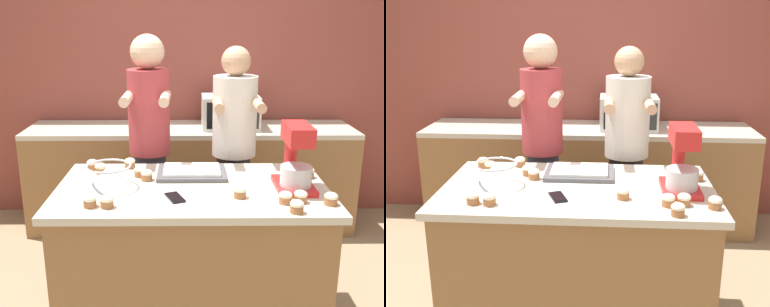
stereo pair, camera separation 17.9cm
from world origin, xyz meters
The scene contains 24 objects.
back_wall centered at (0.00, 1.77, 1.35)m, with size 10.00×0.06×2.70m.
island_counter centered at (0.00, 0.00, 0.45)m, with size 1.51×0.84×0.90m.
back_counter centered at (0.00, 1.42, 0.45)m, with size 2.80×0.60×0.90m.
person_left centered at (-0.29, 0.64, 0.93)m, with size 0.30×0.48×1.71m.
person_right centered at (0.30, 0.64, 0.87)m, with size 0.32×0.49×1.63m.
stand_mixer centered at (0.56, -0.03, 1.06)m, with size 0.20×0.30×0.36m.
mixing_bowl centered at (-0.46, -0.01, 0.97)m, with size 0.25×0.25×0.13m.
baking_tray centered at (0.00, 0.20, 0.91)m, with size 0.41×0.30×0.04m.
microwave_oven centered at (0.34, 1.42, 1.04)m, with size 0.48×0.37×0.27m.
cell_phone centered at (-0.09, -0.18, 0.90)m, with size 0.12×0.16×0.01m.
cupcake_0 centered at (0.50, -0.36, 0.93)m, with size 0.07×0.07×0.07m.
cupcake_1 centered at (0.25, -0.17, 0.93)m, with size 0.07×0.07×0.07m.
cupcake_2 centered at (-0.51, -0.28, 0.93)m, with size 0.07×0.07×0.07m.
cupcake_3 centered at (0.69, 0.14, 0.93)m, with size 0.07×0.07×0.07m.
cupcake_4 centered at (-0.39, 0.33, 0.93)m, with size 0.07×0.07×0.07m.
cupcake_5 centered at (-0.62, 0.31, 0.93)m, with size 0.07×0.07×0.07m.
cupcake_6 centered at (0.70, -0.26, 0.93)m, with size 0.07×0.07×0.07m.
cupcake_7 centered at (-0.26, 0.10, 0.93)m, with size 0.07×0.07×0.07m.
cupcake_8 centered at (-0.42, -0.29, 0.93)m, with size 0.07×0.07×0.07m.
cupcake_9 centered at (0.55, -0.23, 0.93)m, with size 0.07×0.07×0.07m.
cupcake_10 centered at (-0.55, 0.23, 0.93)m, with size 0.07×0.07×0.07m.
cupcake_11 centered at (-0.31, 0.17, 0.93)m, with size 0.07×0.07×0.07m.
cupcake_12 centered at (0.47, -0.25, 0.93)m, with size 0.07×0.07×0.07m.
cupcake_13 centered at (0.59, 0.17, 0.93)m, with size 0.07×0.07×0.07m.
Camera 2 is at (0.16, -2.35, 1.78)m, focal length 42.00 mm.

